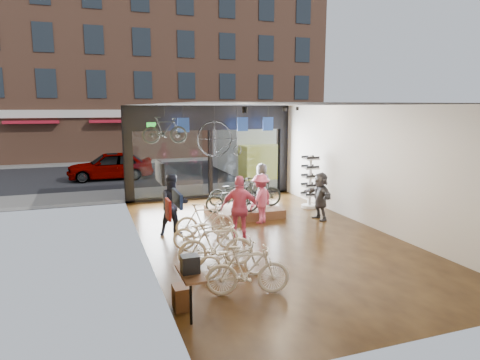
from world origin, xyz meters
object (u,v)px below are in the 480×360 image
customer_3 (261,199)px  floor_bike_5 (205,220)px  customer_1 (174,205)px  customer_5 (320,196)px  floor_bike_1 (248,270)px  customer_2 (240,209)px  floor_bike_4 (206,232)px  box_truck (248,152)px  display_platform (244,211)px  display_bike_right (231,191)px  hung_bike (165,130)px  street_car (110,165)px  penny_farthing (222,140)px  sunglasses_rack (310,182)px  display_bike_mid (257,192)px  display_bike_left (232,199)px  floor_bike_2 (233,259)px  customer_4 (262,184)px  floor_bike_3 (216,245)px

customer_3 → floor_bike_5: bearing=-10.3°
customer_1 → customer_5: customer_1 is taller
floor_bike_5 → customer_5: 4.22m
floor_bike_1 → customer_2: customer_2 is taller
customer_3 → floor_bike_4: bearing=5.4°
box_truck → customer_5: (-1.15, -9.81, -0.50)m
display_platform → display_bike_right: size_ratio=1.32×
display_platform → display_bike_right: bearing=116.6°
floor_bike_5 → hung_bike: 4.41m
street_car → penny_farthing: bearing=26.4°
street_car → customer_5: bearing=29.7°
customer_1 → customer_2: (1.63, -1.24, 0.03)m
display_platform → sunglasses_rack: size_ratio=1.22×
customer_5 → floor_bike_1: bearing=-45.8°
customer_1 → penny_farthing: (2.53, 3.32, 1.60)m
display_platform → customer_5: customer_5 is taller
street_car → customer_5: size_ratio=2.67×
display_bike_right → box_truck: bearing=-37.4°
display_bike_mid → display_platform: bearing=78.5°
sunglasses_rack → display_bike_left: bearing=-157.5°
floor_bike_5 → display_bike_right: bearing=-27.7°
box_truck → floor_bike_4: box_truck is taller
floor_bike_2 → hung_bike: bearing=7.4°
floor_bike_5 → display_bike_left: (1.32, 1.42, 0.25)m
street_car → sunglasses_rack: sunglasses_rack is taller
customer_3 → customer_4: (1.13, 2.62, -0.02)m
floor_bike_4 → customer_2: bearing=-58.8°
customer_1 → customer_2: customer_2 is taller
floor_bike_5 → customer_5: bearing=-75.5°
display_bike_left → hung_bike: 3.58m
floor_bike_4 → display_bike_right: (1.90, 3.53, 0.32)m
floor_bike_1 → floor_bike_3: 1.68m
floor_bike_5 → customer_4: 4.82m
floor_bike_1 → customer_1: (-0.60, 4.58, 0.39)m
floor_bike_4 → customer_4: customer_4 is taller
display_bike_left → customer_1: (-2.10, -0.84, 0.14)m
floor_bike_4 → sunglasses_rack: 5.93m
box_truck → floor_bike_2: box_truck is taller
floor_bike_3 → floor_bike_5: (0.35, 2.32, -0.03)m
customer_2 → customer_5: customer_2 is taller
box_truck → customer_2: box_truck is taller
display_bike_right → customer_4: bearing=-70.2°
floor_bike_5 → customer_3: (2.12, 0.92, 0.30)m
display_platform → sunglasses_rack: 2.87m
floor_bike_1 → floor_bike_5: bearing=10.1°
box_truck → hung_bike: size_ratio=4.17×
street_car → customer_3: customer_3 is taller
customer_2 → street_car: bearing=-53.0°
floor_bike_2 → customer_5: size_ratio=1.02×
customer_5 → street_car: bearing=-153.0°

